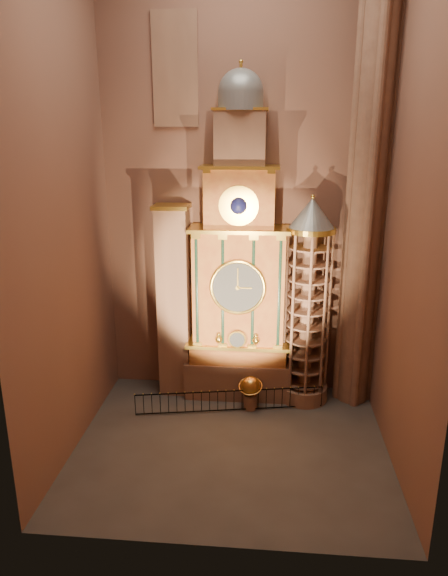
# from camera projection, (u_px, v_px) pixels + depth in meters

# --- Properties ---
(floor) EXTENTS (14.00, 14.00, 0.00)m
(floor) POSITION_uv_depth(u_px,v_px,m) (231.00, 445.00, 23.30)
(floor) COLOR #383330
(floor) RESTS_ON ground
(wall_back) EXTENTS (22.00, 0.00, 22.00)m
(wall_back) POSITION_uv_depth(u_px,v_px,m) (241.00, 187.00, 25.84)
(wall_back) COLOR #865A48
(wall_back) RESTS_ON floor
(wall_left) EXTENTS (0.00, 22.00, 22.00)m
(wall_left) POSITION_uv_depth(u_px,v_px,m) (60.00, 200.00, 20.72)
(wall_left) COLOR #865A48
(wall_left) RESTS_ON floor
(wall_right) EXTENTS (0.00, 22.00, 22.00)m
(wall_right) POSITION_uv_depth(u_px,v_px,m) (415.00, 204.00, 19.52)
(wall_right) COLOR #865A48
(wall_right) RESTS_ON floor
(astronomical_clock) EXTENTS (5.60, 2.41, 16.70)m
(astronomical_clock) POSITION_uv_depth(u_px,v_px,m) (239.00, 275.00, 26.10)
(astronomical_clock) COLOR #8C634C
(astronomical_clock) RESTS_ON floor
(portrait_tower) EXTENTS (1.80, 1.60, 10.20)m
(portrait_tower) POSITION_uv_depth(u_px,v_px,m) (174.00, 301.00, 26.85)
(portrait_tower) COLOR #8C634C
(portrait_tower) RESTS_ON floor
(stair_turret) EXTENTS (2.50, 2.50, 10.80)m
(stair_turret) POSITION_uv_depth(u_px,v_px,m) (307.00, 305.00, 25.96)
(stair_turret) COLOR #8C634C
(stair_turret) RESTS_ON floor
(gothic_pier) EXTENTS (2.04, 2.04, 22.00)m
(gothic_pier) POSITION_uv_depth(u_px,v_px,m) (368.00, 190.00, 24.37)
(gothic_pier) COLOR #8C634C
(gothic_pier) RESTS_ON floor
(stained_glass_window) EXTENTS (2.20, 0.14, 5.20)m
(stained_glass_window) POSITION_uv_depth(u_px,v_px,m) (175.00, 70.00, 24.45)
(stained_glass_window) COLOR navy
(stained_glass_window) RESTS_ON wall_back
(celestial_globe) EXTENTS (1.33, 1.27, 1.78)m
(celestial_globe) POSITION_uv_depth(u_px,v_px,m) (250.00, 390.00, 26.12)
(celestial_globe) COLOR #8C634C
(celestial_globe) RESTS_ON floor
(iron_railing) EXTENTS (9.35, 1.77, 1.12)m
(iron_railing) POSITION_uv_depth(u_px,v_px,m) (230.00, 401.00, 25.96)
(iron_railing) COLOR black
(iron_railing) RESTS_ON floor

